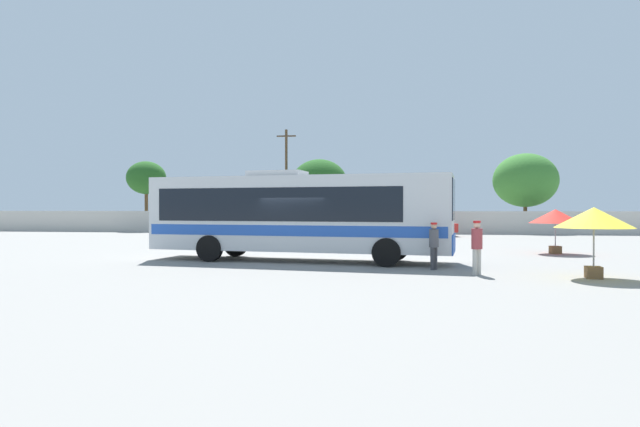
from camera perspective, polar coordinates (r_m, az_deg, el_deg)
The scene contains 16 objects.
ground_plane at distance 31.26m, azimuth 0.91°, elevation -3.30°, with size 300.00×300.00×0.00m, color gray.
perimeter_wall at distance 45.64m, azimuth 3.23°, elevation -0.92°, with size 80.00×0.30×1.86m, color beige.
coach_bus_silver_blue at distance 21.68m, azimuth -2.60°, elevation 0.07°, with size 12.27×4.13×3.60m.
attendant_by_bus_door at distance 18.92m, azimuth 11.89°, elevation -3.05°, with size 0.46×0.46×1.62m.
passenger_waiting_on_apron at distance 17.81m, azimuth 16.17°, elevation -3.11°, with size 0.48×0.48×1.71m.
vendor_umbrella_near_gate_yellow at distance 18.19m, azimuth 26.85°, elevation -0.50°, with size 2.25×2.25×2.14m.
vendor_umbrella_secondary_red at distance 27.29m, azimuth 23.52°, elevation -0.32°, with size 2.34×2.34×2.06m.
parked_car_leftmost_black at distance 44.66m, azimuth -12.37°, elevation -1.13°, with size 4.56×2.15×1.51m.
parked_car_second_white at distance 42.38m, azimuth -5.10°, elevation -1.27°, with size 4.33×2.29×1.40m.
parked_car_third_white at distance 41.93m, azimuth 3.69°, elevation -1.25°, with size 4.60×2.14×1.47m.
parked_car_rightmost_red at distance 41.45m, azimuth 10.92°, elevation -1.26°, with size 4.70×2.22×1.50m.
utility_pole_near at distance 50.57m, azimuth -3.57°, elevation 3.72°, with size 1.80×0.24×9.42m.
roadside_tree_left at distance 53.56m, azimuth -17.80°, elevation 3.57°, with size 3.64×3.64×6.52m.
roadside_tree_midleft at distance 52.57m, azimuth -5.38°, elevation 2.11°, with size 3.38×3.38×4.98m.
roadside_tree_midright at distance 50.28m, azimuth -0.07°, elevation 3.21°, with size 5.20×5.20×6.65m.
roadside_tree_right at distance 50.37m, azimuth 20.79°, elevation 3.28°, with size 5.48×5.48×6.87m.
Camera 1 is at (3.95, -20.94, 2.11)m, focal length 30.43 mm.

